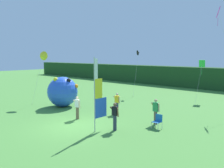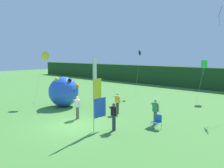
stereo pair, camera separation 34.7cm
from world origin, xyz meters
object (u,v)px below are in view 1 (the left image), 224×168
kite_magenta_diamond_0 (219,17)px  person_far_right (117,103)px  kite_green_diamond_1 (202,66)px  person_far_left (115,116)px  kite_black_delta_3 (138,53)px  kite_yellow_delta_2 (43,56)px  inflatable_balloon (63,92)px  person_mid_field (77,107)px  banner_flag (98,96)px  person_near_banner (156,111)px  folding_chair (158,120)px

kite_magenta_diamond_0 → person_far_right: bearing=-123.5°
person_far_right → kite_green_diamond_1: (2.51, 10.01, 2.68)m
person_far_left → kite_black_delta_3: size_ratio=0.33×
kite_magenta_diamond_0 → kite_black_delta_3: bearing=173.7°
kite_yellow_delta_2 → kite_black_delta_3: bearing=71.5°
inflatable_balloon → kite_black_delta_3: kite_black_delta_3 is taller
person_mid_field → inflatable_balloon: bearing=157.5°
banner_flag → person_far_left: 1.59m
banner_flag → person_mid_field: banner_flag is taller
kite_magenta_diamond_0 → kite_black_delta_3: 9.58m
banner_flag → kite_magenta_diamond_0: (2.91, 11.33, 5.61)m
kite_yellow_delta_2 → kite_black_delta_3: size_ratio=0.96×
person_far_left → person_far_right: bearing=129.7°
kite_black_delta_3 → kite_magenta_diamond_0: bearing=-6.3°
person_near_banner → inflatable_balloon: inflatable_balloon is taller
inflatable_balloon → kite_green_diamond_1: size_ratio=0.65×
inflatable_balloon → kite_yellow_delta_2: 3.94m
folding_chair → kite_magenta_diamond_0: size_ratio=0.10×
kite_green_diamond_1 → kite_yellow_delta_2: kite_yellow_delta_2 is taller
person_near_banner → person_far_right: 3.78m
person_far_left → kite_magenta_diamond_0: bearing=78.0°
person_mid_field → kite_yellow_delta_2: kite_yellow_delta_2 is taller
person_far_right → kite_yellow_delta_2: (-7.61, -1.80, 3.65)m
inflatable_balloon → kite_magenta_diamond_0: 14.87m
folding_chair → kite_yellow_delta_2: size_ratio=0.18×
person_mid_field → person_far_left: (3.73, -0.11, 0.03)m
folding_chair → banner_flag: bearing=-129.7°
banner_flag → person_near_banner: bearing=63.4°
folding_chair → kite_green_diamond_1: (-1.85, 11.09, 3.05)m
person_mid_field → kite_magenta_diamond_0: bearing=60.3°
kite_yellow_delta_2 → kite_black_delta_3: 10.76m
person_far_left → folding_chair: bearing=50.9°
banner_flag → person_far_left: banner_flag is taller
person_near_banner → kite_green_diamond_1: (-1.25, 10.39, 2.65)m
banner_flag → folding_chair: (2.38, 2.87, -1.63)m
person_near_banner → person_far_right: (-3.76, 0.38, -0.03)m
folding_chair → person_far_right: bearing=166.1°
person_far_right → banner_flag: bearing=-63.4°
person_mid_field → kite_magenta_diamond_0: kite_magenta_diamond_0 is taller
person_far_right → inflatable_balloon: size_ratio=0.62×
person_near_banner → kite_green_diamond_1: kite_green_diamond_1 is taller
person_near_banner → person_far_left: 3.02m
kite_magenta_diamond_0 → kite_black_delta_3: size_ratio=1.66×
kite_black_delta_3 → person_mid_field: bearing=-74.8°
banner_flag → person_mid_field: 3.43m
person_mid_field → inflatable_balloon: (-4.25, 1.76, 0.47)m
person_near_banner → inflatable_balloon: 9.16m
banner_flag → person_near_banner: size_ratio=2.62×
person_far_right → kite_magenta_diamond_0: (4.88, 7.38, 6.87)m
person_mid_field → kite_green_diamond_1: size_ratio=0.40×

